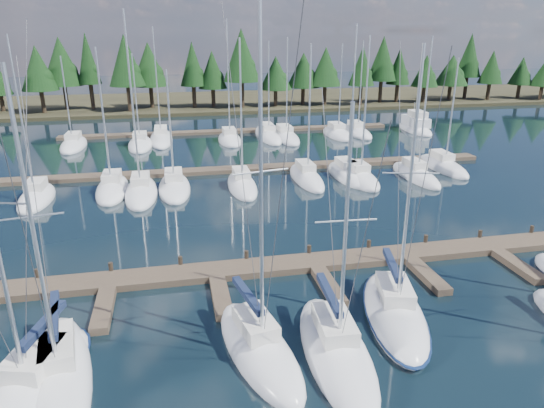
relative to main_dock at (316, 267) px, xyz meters
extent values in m
plane|color=black|center=(0.00, 12.64, -0.20)|extent=(260.00, 260.00, 0.00)
cube|color=#332F1C|center=(0.00, 72.64, 0.10)|extent=(220.00, 30.00, 0.60)
cube|color=#4F4031|center=(0.00, 0.64, 0.00)|extent=(44.00, 2.00, 0.40)
cube|color=#4F4031|center=(-12.00, -2.36, 0.00)|extent=(0.90, 4.00, 0.40)
cube|color=#4F4031|center=(-6.00, -2.36, 0.00)|extent=(0.90, 4.00, 0.40)
cube|color=#4F4031|center=(0.00, -2.36, 0.00)|extent=(0.90, 4.00, 0.40)
cube|color=#4F4031|center=(6.00, -2.36, 0.00)|extent=(0.90, 4.00, 0.40)
cube|color=#4F4031|center=(12.00, -2.36, 0.00)|extent=(0.90, 4.00, 0.40)
cylinder|color=#2E2319|center=(-16.00, 1.64, 0.25)|extent=(0.26, 0.26, 0.90)
cylinder|color=#2E2319|center=(-12.00, 1.64, 0.25)|extent=(0.26, 0.26, 0.90)
cylinder|color=#2E2319|center=(-8.00, 1.64, 0.25)|extent=(0.26, 0.26, 0.90)
cylinder|color=#2E2319|center=(-4.00, 1.64, 0.25)|extent=(0.26, 0.26, 0.90)
cylinder|color=#2E2319|center=(0.00, 1.64, 0.25)|extent=(0.26, 0.26, 0.90)
cylinder|color=#2E2319|center=(4.00, 1.64, 0.25)|extent=(0.26, 0.26, 0.90)
cylinder|color=#2E2319|center=(8.00, 1.64, 0.25)|extent=(0.26, 0.26, 0.90)
cylinder|color=#2E2319|center=(12.00, 1.64, 0.25)|extent=(0.26, 0.26, 0.90)
cylinder|color=#2E2319|center=(16.00, 1.64, 0.25)|extent=(0.26, 0.26, 0.90)
cube|color=#4F4031|center=(0.00, 22.64, 0.00)|extent=(50.00, 1.80, 0.40)
cube|color=#4F4031|center=(0.00, 42.64, 0.00)|extent=(46.00, 1.80, 0.40)
ellipsoid|color=silver|center=(-13.11, -7.29, -0.05)|extent=(3.99, 9.29, 1.90)
cube|color=silver|center=(-13.19, -6.85, 1.15)|extent=(1.83, 3.07, 0.70)
cylinder|color=silver|center=(-13.03, -7.74, 6.63)|extent=(0.19, 0.19, 11.67)
cylinder|color=silver|center=(-13.38, -5.79, 1.90)|extent=(0.82, 3.92, 0.12)
cube|color=#141E38|center=(-13.38, -5.79, 2.05)|extent=(1.01, 3.78, 0.30)
cylinder|color=silver|center=(-13.03, -7.74, 7.21)|extent=(2.16, 0.46, 0.07)
cylinder|color=#3F3F44|center=(-12.69, -9.64, 6.48)|extent=(0.72, 3.84, 11.98)
cylinder|color=#3F3F44|center=(-13.46, -5.39, 6.48)|extent=(0.88, 4.73, 11.98)
ellipsoid|color=silver|center=(-14.04, -7.80, -0.05)|extent=(4.95, 8.49, 1.90)
cube|color=silver|center=(-13.93, -7.42, 1.15)|extent=(2.23, 2.90, 0.70)
cylinder|color=silver|center=(-13.67, -6.49, 1.90)|extent=(1.07, 3.42, 0.12)
cube|color=#141E38|center=(-13.67, -6.49, 2.05)|extent=(1.24, 3.33, 0.30)
cylinder|color=#3F3F44|center=(-13.57, -6.15, 7.17)|extent=(1.18, 4.12, 13.36)
ellipsoid|color=#0D1F45|center=(-14.04, -7.80, 0.02)|extent=(5.15, 8.83, 0.18)
ellipsoid|color=silver|center=(-4.81, -7.21, -0.05)|extent=(4.05, 8.30, 1.90)
cube|color=silver|center=(-4.89, -6.82, 1.15)|extent=(1.86, 2.77, 0.70)
cylinder|color=silver|center=(-4.73, -7.60, 7.66)|extent=(0.19, 0.19, 13.74)
cylinder|color=silver|center=(-5.08, -5.88, 1.90)|extent=(0.81, 3.45, 0.12)
cube|color=#141E38|center=(-5.08, -5.88, 2.05)|extent=(1.01, 3.34, 0.30)
cylinder|color=silver|center=(-4.73, -7.60, 8.35)|extent=(2.24, 0.52, 0.07)
cylinder|color=#3F3F44|center=(-4.39, -9.27, 7.51)|extent=(0.71, 3.39, 14.04)
cylinder|color=#3F3F44|center=(-5.15, -5.53, 7.51)|extent=(0.87, 4.17, 14.04)
ellipsoid|color=silver|center=(-1.49, -8.01, -0.05)|extent=(3.27, 8.83, 1.90)
cube|color=silver|center=(-1.46, -7.58, 1.15)|extent=(1.68, 2.86, 0.70)
cylinder|color=silver|center=(-1.52, -8.45, 5.91)|extent=(0.17, 0.17, 10.22)
cylinder|color=silver|center=(-1.40, -6.54, 1.90)|extent=(0.35, 3.82, 0.12)
cube|color=#141E38|center=(-1.40, -6.54, 2.05)|extent=(0.57, 3.66, 0.30)
cylinder|color=silver|center=(-1.52, -8.45, 6.42)|extent=(2.48, 0.22, 0.07)
cylinder|color=#3F3F44|center=(-1.63, -10.31, 5.76)|extent=(0.26, 3.76, 10.53)
cylinder|color=#3F3F44|center=(-1.38, -6.15, 5.76)|extent=(0.31, 4.62, 10.53)
ellipsoid|color=silver|center=(2.37, -5.73, -0.05)|extent=(4.66, 8.74, 1.90)
cube|color=silver|center=(2.47, -5.32, 1.15)|extent=(2.12, 2.95, 0.70)
cylinder|color=silver|center=(2.27, -6.13, 6.87)|extent=(0.19, 0.19, 12.14)
cylinder|color=silver|center=(2.70, -4.35, 1.90)|extent=(0.98, 3.59, 0.12)
cube|color=#141E38|center=(2.70, -4.35, 2.05)|extent=(1.16, 3.48, 0.30)
cylinder|color=silver|center=(2.27, -6.13, 7.47)|extent=(2.46, 0.66, 0.07)
cylinder|color=#3F3F44|center=(1.85, -7.87, 6.72)|extent=(0.88, 3.51, 12.45)
cylinder|color=#3F3F44|center=(2.79, -3.99, 6.72)|extent=(1.07, 4.32, 12.45)
ellipsoid|color=#0D1F45|center=(2.37, -5.73, 0.02)|extent=(4.85, 9.09, 0.18)
ellipsoid|color=silver|center=(-19.61, 16.92, -0.05)|extent=(2.60, 7.45, 1.90)
cube|color=silver|center=(-19.61, 17.29, 1.15)|extent=(1.43, 2.38, 0.70)
cylinder|color=silver|center=(-19.61, 16.54, 6.99)|extent=(0.16, 0.16, 12.39)
ellipsoid|color=silver|center=(-13.56, 18.14, -0.05)|extent=(2.77, 8.34, 1.90)
cube|color=silver|center=(-13.56, 18.56, 1.15)|extent=(1.52, 2.67, 0.70)
cylinder|color=silver|center=(-13.56, 17.72, 6.50)|extent=(0.16, 0.16, 11.40)
ellipsoid|color=silver|center=(-11.00, 16.75, -0.05)|extent=(2.76, 8.92, 1.90)
cube|color=silver|center=(-11.00, 17.19, 1.15)|extent=(1.52, 2.86, 0.70)
cylinder|color=silver|center=(-11.00, 16.30, 7.90)|extent=(0.16, 0.16, 14.20)
ellipsoid|color=silver|center=(-8.13, 17.55, -0.05)|extent=(2.82, 8.62, 1.90)
cube|color=silver|center=(-8.13, 17.98, 1.15)|extent=(1.55, 2.76, 0.70)
cylinder|color=silver|center=(-8.13, 17.12, 5.60)|extent=(0.16, 0.16, 9.61)
ellipsoid|color=silver|center=(-2.05, 16.89, -0.05)|extent=(2.52, 8.08, 1.90)
cube|color=silver|center=(-2.05, 17.30, 1.15)|extent=(1.38, 2.58, 0.70)
cylinder|color=silver|center=(-2.05, 16.49, 6.84)|extent=(0.16, 0.16, 12.09)
ellipsoid|color=silver|center=(4.39, 18.14, -0.05)|extent=(2.46, 8.88, 1.90)
cube|color=silver|center=(4.39, 18.59, 1.15)|extent=(1.35, 2.84, 0.70)
cylinder|color=silver|center=(4.39, 17.70, 6.57)|extent=(0.16, 0.16, 11.55)
ellipsoid|color=silver|center=(8.58, 18.34, -0.05)|extent=(2.69, 8.61, 1.90)
cube|color=silver|center=(8.58, 18.77, 1.15)|extent=(1.48, 2.76, 0.70)
cylinder|color=silver|center=(8.58, 17.91, 7.39)|extent=(0.16, 0.16, 13.20)
ellipsoid|color=silver|center=(9.30, 16.88, -0.05)|extent=(2.81, 7.62, 1.90)
cube|color=silver|center=(9.30, 17.26, 1.15)|extent=(1.55, 2.44, 0.70)
cylinder|color=silver|center=(9.30, 16.50, 6.93)|extent=(0.16, 0.16, 12.27)
ellipsoid|color=silver|center=(15.11, 16.79, -0.05)|extent=(2.43, 8.79, 1.90)
cube|color=silver|center=(15.11, 17.23, 1.15)|extent=(1.34, 2.81, 0.70)
cylinder|color=silver|center=(15.11, 16.35, 6.88)|extent=(0.16, 0.16, 12.18)
ellipsoid|color=silver|center=(19.47, 19.27, -0.05)|extent=(2.60, 8.81, 1.90)
cube|color=silver|center=(19.47, 19.71, 1.15)|extent=(1.43, 2.82, 0.70)
cylinder|color=silver|center=(19.47, 18.82, 5.88)|extent=(0.16, 0.16, 10.17)
ellipsoid|color=silver|center=(-20.09, 37.60, -0.05)|extent=(2.89, 8.81, 1.90)
cube|color=silver|center=(-20.09, 38.04, 1.15)|extent=(1.59, 2.82, 0.70)
cylinder|color=silver|center=(-20.09, 37.16, 5.73)|extent=(0.16, 0.16, 9.87)
ellipsoid|color=silver|center=(-12.01, 36.23, -0.05)|extent=(2.92, 8.44, 1.90)
cube|color=silver|center=(-12.01, 36.65, 1.15)|extent=(1.61, 2.70, 0.70)
cylinder|color=silver|center=(-12.01, 35.81, 5.86)|extent=(0.16, 0.16, 10.12)
ellipsoid|color=silver|center=(-9.49, 39.24, -0.05)|extent=(2.89, 11.34, 1.90)
cube|color=silver|center=(-9.49, 39.81, 1.15)|extent=(1.59, 3.63, 0.70)
cylinder|color=silver|center=(-9.49, 38.67, 7.34)|extent=(0.16, 0.16, 13.10)
ellipsoid|color=silver|center=(-0.76, 36.84, -0.05)|extent=(2.88, 7.97, 1.90)
cube|color=silver|center=(-0.76, 37.24, 1.15)|extent=(1.58, 2.55, 0.70)
cylinder|color=silver|center=(-0.76, 36.44, 7.79)|extent=(0.16, 0.16, 13.98)
ellipsoid|color=silver|center=(4.67, 38.64, -0.05)|extent=(2.90, 11.76, 1.90)
cube|color=silver|center=(4.67, 39.23, 1.15)|extent=(1.59, 3.76, 0.70)
cylinder|color=silver|center=(4.67, 38.05, 6.50)|extent=(0.16, 0.16, 11.40)
ellipsoid|color=silver|center=(6.77, 37.13, -0.05)|extent=(2.99, 10.07, 1.90)
cube|color=silver|center=(6.77, 37.64, 1.15)|extent=(1.64, 3.22, 0.70)
cylinder|color=silver|center=(6.77, 36.63, 6.73)|extent=(0.16, 0.16, 11.86)
ellipsoid|color=silver|center=(14.15, 37.56, -0.05)|extent=(2.99, 8.74, 1.90)
cube|color=silver|center=(14.15, 37.99, 1.15)|extent=(1.64, 2.80, 0.70)
cylinder|color=silver|center=(14.15, 37.12, 6.32)|extent=(0.16, 0.16, 11.06)
ellipsoid|color=silver|center=(17.21, 38.16, -0.05)|extent=(2.75, 9.00, 1.90)
cube|color=silver|center=(17.21, 38.61, 1.15)|extent=(1.51, 2.88, 0.70)
cylinder|color=silver|center=(17.21, 37.71, 6.49)|extent=(0.16, 0.16, 11.39)
ellipsoid|color=silver|center=(26.37, 38.82, -0.10)|extent=(3.93, 9.70, 1.89)
cube|color=silver|center=(26.37, 38.82, 1.16)|extent=(2.79, 5.39, 1.26)
cube|color=silver|center=(26.33, 38.35, 2.22)|extent=(2.01, 3.45, 0.95)
cylinder|color=silver|center=(26.45, 39.77, 2.85)|extent=(0.09, 0.09, 1.68)
cylinder|color=black|center=(-36.16, 66.04, 1.78)|extent=(0.70, 0.70, 2.77)
ellipsoid|color=black|center=(-35.66, 66.04, 4.63)|extent=(2.51, 2.51, 2.51)
cylinder|color=black|center=(-28.90, 62.85, 2.24)|extent=(0.70, 0.70, 3.68)
cone|color=black|center=(-28.90, 62.85, 7.66)|extent=(5.84, 5.84, 7.16)
ellipsoid|color=black|center=(-28.40, 62.85, 6.02)|extent=(3.50, 3.50, 3.50)
cylinder|color=black|center=(-25.78, 65.98, 2.45)|extent=(0.70, 0.70, 4.11)
cone|color=black|center=(-25.78, 65.98, 8.50)|extent=(6.79, 6.79, 7.99)
ellipsoid|color=black|center=(-25.28, 65.98, 6.67)|extent=(4.08, 4.08, 4.08)
cylinder|color=black|center=(-21.32, 65.15, 2.57)|extent=(0.70, 0.70, 4.35)
cone|color=black|center=(-21.32, 65.15, 8.97)|extent=(3.82, 3.82, 8.46)
ellipsoid|color=black|center=(-20.82, 65.15, 7.04)|extent=(2.29, 2.29, 2.29)
cylinder|color=black|center=(-14.82, 61.45, 2.53)|extent=(0.70, 0.70, 4.27)
cone|color=black|center=(-14.82, 61.45, 8.81)|extent=(5.95, 5.95, 8.29)
ellipsoid|color=black|center=(-14.32, 61.45, 6.91)|extent=(3.57, 3.57, 3.57)
cylinder|color=black|center=(-11.25, 65.04, 2.30)|extent=(0.70, 0.70, 3.80)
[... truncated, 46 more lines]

